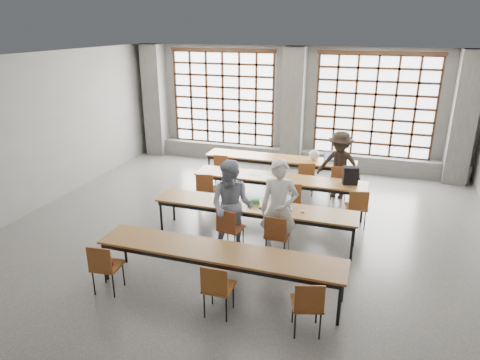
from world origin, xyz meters
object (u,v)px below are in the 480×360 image
Objects in this scene: desk_row_a at (280,160)px; desk_row_c at (255,208)px; student_female at (232,206)px; student_back at (339,165)px; student_male at (279,209)px; laptop_back at (331,159)px; chair_near_left at (104,264)px; backpack at (350,176)px; chair_mid_right at (357,205)px; chair_near_right at (308,302)px; chair_near_mid at (217,285)px; phone at (262,208)px; plastic_bag at (314,155)px; chair_mid_left at (206,187)px; desk_row_b at (279,180)px; green_box at (253,201)px; chair_mid_centre at (291,197)px; laptop_front at (283,204)px; red_pouch at (107,263)px; chair_back_mid at (306,175)px; mouse at (302,211)px; chair_back_right at (339,178)px; chair_front_right at (277,232)px; desk_row_d at (219,254)px; chair_back_left at (223,167)px; chair_front_left at (229,226)px.

desk_row_a is 1.00× the size of desk_row_c.
student_back is (1.66, 3.27, -0.04)m from student_female.
student_male is 4.39× the size of laptop_back.
chair_near_left is 2.20× the size of backpack.
chair_mid_right is at bearing 30.39° from desk_row_c.
chair_near_mid is at bearing -179.86° from chair_near_right.
laptop_back reaches higher than chair_near_left.
plastic_bag is at bearing 82.01° from phone.
backpack reaches higher than chair_mid_left.
desk_row_a is at bearing 75.46° from chair_near_left.
chair_mid_right is (1.82, -0.63, -0.13)m from desk_row_b.
green_box reaches higher than desk_row_a.
laptop_front reaches higher than chair_mid_centre.
laptop_back reaches higher than desk_row_b.
red_pouch is (-2.84, -5.80, -0.29)m from laptop_back.
laptop_front is at bearing -92.21° from plastic_bag.
mouse is (0.37, -2.66, 0.21)m from chair_back_mid.
green_box is (1.45, -1.04, 0.24)m from chair_mid_left.
student_back is at bearing 97.02° from chair_back_right.
chair_back_right is 1.00× the size of chair_mid_right.
chair_back_right is 2.08× the size of laptop_front.
chair_mid_left is 2.71m from mouse.
mouse is at bearing -17.18° from laptop_front.
chair_near_right is at bearing -59.48° from desk_row_c.
student_female is at bearing 54.37° from chair_near_left.
phone is at bearing -141.80° from backpack.
chair_near_mid is 0.50× the size of student_female.
student_male is (0.51, -2.24, 0.27)m from desk_row_b.
laptop_front is 3.42m from red_pouch.
chair_front_right is 0.70m from phone.
chair_mid_centre and chair_mid_right have the same top height.
chair_mid_centre is at bearing 63.30° from student_female.
plastic_bag is at bearing 83.00° from chair_back_mid.
plastic_bag reaches higher than phone.
chair_near_right is (1.52, -0.63, -0.13)m from desk_row_d.
chair_mid_left is at bearing -84.69° from chair_back_left.
red_pouch is at bearing -104.80° from desk_row_a.
phone is (-0.33, -1.22, 0.20)m from chair_mid_centre.
backpack is at bearing 55.67° from laptop_front.
plastic_bag is (0.90, 0.05, 0.21)m from desk_row_a.
desk_row_d is 1.41m from chair_front_right.
desk_row_c is 10.00× the size of backpack.
chair_back_left is 1.00× the size of chair_back_right.
student_back is (1.27, 1.02, 0.17)m from desk_row_b.
chair_back_mid reaches higher than mouse.
student_female is at bearing -143.74° from chair_mid_right.
chair_near_left is at bearing -123.13° from green_box.
chair_back_right is 1.00× the size of chair_front_left.
plastic_bag is at bearing 3.18° from desk_row_a.
backpack reaches higher than chair_front_right.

